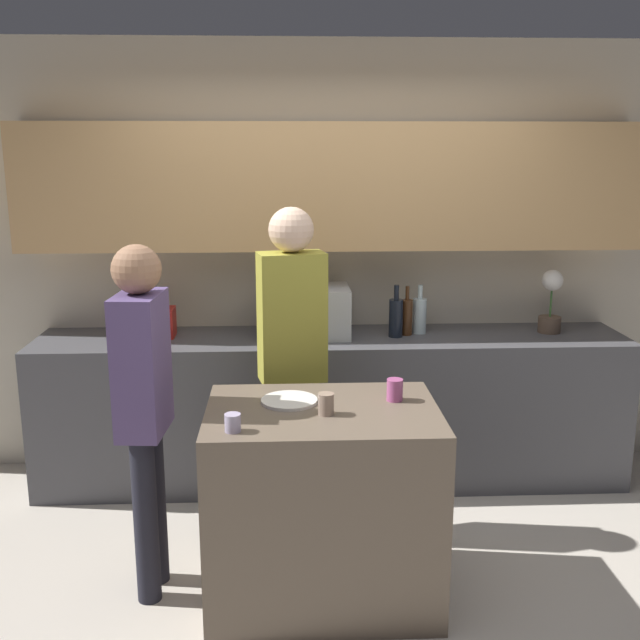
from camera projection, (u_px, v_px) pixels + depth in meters
ground_plane at (351, 608)px, 3.42m from camera, size 14.00×14.00×0.00m
back_wall at (330, 232)px, 4.69m from camera, size 6.40×0.40×2.70m
back_counter at (332, 409)px, 4.67m from camera, size 3.60×0.62×0.93m
kitchen_island at (323, 503)px, 3.45m from camera, size 1.04×0.74×0.92m
microwave at (306, 311)px, 4.57m from camera, size 0.52×0.39×0.30m
toaster at (153, 322)px, 4.54m from camera, size 0.26×0.16×0.18m
potted_plant at (551, 301)px, 4.63m from camera, size 0.14×0.14×0.40m
bottle_0 at (396, 317)px, 4.54m from camera, size 0.09×0.09×0.32m
bottle_1 at (407, 316)px, 4.59m from camera, size 0.07×0.07×0.30m
bottle_2 at (420, 315)px, 4.63m from camera, size 0.08×0.08×0.30m
plate_on_island at (289, 401)px, 3.43m from camera, size 0.26×0.26×0.01m
cup_0 at (395, 390)px, 3.44m from camera, size 0.07×0.07×0.10m
cup_1 at (326, 404)px, 3.26m from camera, size 0.07×0.07×0.10m
cup_2 at (233, 423)px, 3.07m from camera, size 0.07×0.07×0.08m
person_left at (143, 393)px, 3.35m from camera, size 0.22×0.35×1.65m
person_center at (292, 342)px, 3.91m from camera, size 0.37×0.25×1.77m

